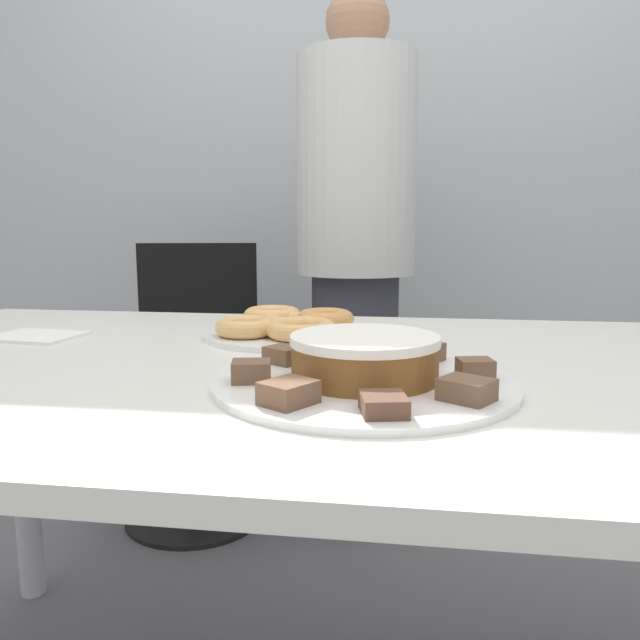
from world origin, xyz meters
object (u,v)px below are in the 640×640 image
object	(u,v)px
plate_donuts	(289,334)
napkin	(37,336)
plate_cake	(364,383)
frosted_cake	(365,357)
person_standing	(355,257)
office_chair_left	(194,389)

from	to	relation	value
plate_donuts	napkin	distance (m)	0.47
plate_cake	frosted_cake	size ratio (longest dim) A/B	2.05
frosted_cake	napkin	xyz separation A→B (m)	(-0.63, 0.26, -0.04)
person_standing	plate_donuts	bearing A→B (deg)	-94.82
frosted_cake	plate_donuts	bearing A→B (deg)	115.85
person_standing	plate_cake	size ratio (longest dim) A/B	4.00
office_chair_left	plate_cake	distance (m)	1.29
office_chair_left	plate_cake	bearing A→B (deg)	-70.79
plate_donuts	office_chair_left	bearing A→B (deg)	122.02
plate_donuts	frosted_cake	xyz separation A→B (m)	(0.17, -0.35, 0.03)
plate_cake	person_standing	bearing A→B (deg)	95.70
office_chair_left	plate_donuts	size ratio (longest dim) A/B	2.67
office_chair_left	plate_donuts	distance (m)	0.92
plate_cake	office_chair_left	bearing A→B (deg)	120.11
person_standing	office_chair_left	world-z (taller)	person_standing
person_standing	plate_donuts	size ratio (longest dim) A/B	4.89
office_chair_left	person_standing	bearing A→B (deg)	-11.55
frosted_cake	person_standing	bearing A→B (deg)	95.70
frosted_cake	office_chair_left	bearing A→B (deg)	120.11
plate_donuts	frosted_cake	world-z (taller)	frosted_cake
office_chair_left	frosted_cake	world-z (taller)	office_chair_left
napkin	office_chair_left	bearing A→B (deg)	89.48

